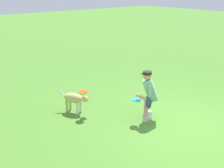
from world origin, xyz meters
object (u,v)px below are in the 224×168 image
(person, at_px, (149,94))
(dog, at_px, (75,99))
(frisbee_flying, at_px, (83,92))
(frisbee_held, at_px, (136,100))

(person, bearing_deg, dog, -1.57)
(dog, xyz_separation_m, frisbee_flying, (-0.08, 0.32, 0.29))
(dog, height_order, frisbee_flying, frisbee_flying)
(frisbee_flying, distance_m, frisbee_held, 1.41)
(person, bearing_deg, frisbee_held, 38.35)
(person, height_order, frisbee_held, person)
(dog, bearing_deg, person, 15.76)
(dog, relative_size, frisbee_flying, 4.02)
(frisbee_flying, bearing_deg, person, 136.04)
(frisbee_flying, height_order, frisbee_held, frisbee_flying)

